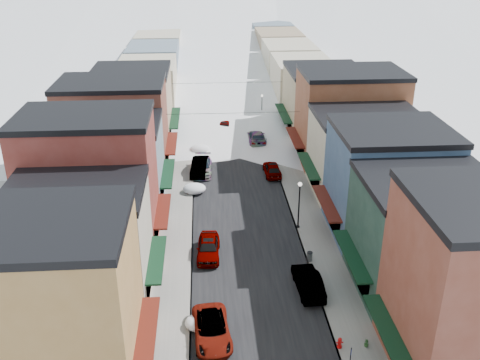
{
  "coord_description": "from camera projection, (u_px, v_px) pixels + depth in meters",
  "views": [
    {
      "loc": [
        -3.61,
        -22.85,
        25.87
      ],
      "look_at": [
        0.0,
        28.4,
        2.45
      ],
      "focal_mm": 40.0,
      "sensor_mm": 36.0,
      "label": 1
    }
  ],
  "objects": [
    {
      "name": "bldg_l_brick_near",
      "position": [
        91.0,
        182.0,
        46.84
      ],
      "size": [
        12.3,
        8.2,
        12.5
      ],
      "color": "maroon",
      "rests_on": "ground"
    },
    {
      "name": "streetlamp_far",
      "position": [
        262.0,
        104.0,
        80.81
      ],
      "size": [
        0.34,
        0.34,
        4.15
      ],
      "color": "black",
      "rests_on": "sidewalk_right"
    },
    {
      "name": "snow_pile_near",
      "position": [
        201.0,
        322.0,
        38.71
      ],
      "size": [
        2.25,
        2.59,
        0.95
      ],
      "color": "white",
      "rests_on": "ground"
    },
    {
      "name": "distant_blocks",
      "position": [
        221.0,
        59.0,
        105.38
      ],
      "size": [
        34.0,
        55.0,
        8.0
      ],
      "color": "gray",
      "rests_on": "ground"
    },
    {
      "name": "bldg_l_brick_far",
      "position": [
        114.0,
        126.0,
        63.0
      ],
      "size": [
        13.3,
        9.2,
        11.0
      ],
      "color": "brown",
      "rests_on": "ground"
    },
    {
      "name": "bldg_r_brick_far",
      "position": [
        349.0,
        117.0,
        65.63
      ],
      "size": [
        13.3,
        9.2,
        11.5
      ],
      "color": "brown",
      "rests_on": "ground"
    },
    {
      "name": "trash_can",
      "position": [
        310.0,
        256.0,
        46.39
      ],
      "size": [
        0.5,
        0.5,
        0.85
      ],
      "color": "#535657",
      "rests_on": "sidewalk_right"
    },
    {
      "name": "bldg_r_green",
      "position": [
        424.0,
        235.0,
        41.47
      ],
      "size": [
        11.3,
        9.2,
        9.5
      ],
      "color": "#1B382E",
      "rests_on": "ground"
    },
    {
      "name": "car_gray_suv",
      "position": [
        272.0,
        169.0,
        63.39
      ],
      "size": [
        1.97,
        4.67,
        1.58
      ],
      "primitive_type": "imported",
      "rotation": [
        0.0,
        0.0,
        3.17
      ],
      "color": "gray",
      "rests_on": "ground"
    },
    {
      "name": "car_lane_white",
      "position": [
        228.0,
        98.0,
        90.98
      ],
      "size": [
        3.35,
        6.28,
        1.68
      ],
      "primitive_type": "imported",
      "rotation": [
        0.0,
        0.0,
        3.05
      ],
      "color": "white",
      "rests_on": "ground"
    },
    {
      "name": "bldg_l_cream",
      "position": [
        80.0,
        244.0,
        40.23
      ],
      "size": [
        11.3,
        8.2,
        9.5
      ],
      "color": "#C0B19A",
      "rests_on": "ground"
    },
    {
      "name": "bldg_l_tan",
      "position": [
        133.0,
        106.0,
        72.35
      ],
      "size": [
        11.3,
        11.2,
        10.0
      ],
      "color": "tan",
      "rests_on": "ground"
    },
    {
      "name": "bldg_l_grayblue",
      "position": [
        113.0,
        163.0,
        55.31
      ],
      "size": [
        11.3,
        9.2,
        9.0
      ],
      "color": "gray",
      "rests_on": "ground"
    },
    {
      "name": "car_silver_wagon",
      "position": [
        202.0,
        167.0,
        63.97
      ],
      "size": [
        2.47,
        5.62,
        1.6
      ],
      "primitive_type": "imported",
      "rotation": [
        0.0,
        0.0,
        -0.04
      ],
      "color": "#979A9F",
      "rests_on": "ground"
    },
    {
      "name": "car_green_sedan",
      "position": [
        308.0,
        282.0,
        42.57
      ],
      "size": [
        2.03,
        5.17,
        1.67
      ],
      "primitive_type": "imported",
      "rotation": [
        0.0,
        0.0,
        3.19
      ],
      "color": "black",
      "rests_on": "ground"
    },
    {
      "name": "snow_pile_far",
      "position": [
        200.0,
        149.0,
        70.15
      ],
      "size": [
        2.54,
        2.77,
        1.08
      ],
      "color": "white",
      "rests_on": "ground"
    },
    {
      "name": "car_lane_silver",
      "position": [
        224.0,
        128.0,
        76.77
      ],
      "size": [
        2.65,
        5.27,
        1.72
      ],
      "primitive_type": "imported",
      "rotation": [
        0.0,
        0.0,
        -0.12
      ],
      "color": "gray",
      "rests_on": "ground"
    },
    {
      "name": "car_dark_hatch",
      "position": [
        200.0,
        167.0,
        63.82
      ],
      "size": [
        2.37,
        5.4,
        1.72
      ],
      "primitive_type": "imported",
      "rotation": [
        0.0,
        0.0,
        -0.11
      ],
      "color": "black",
      "rests_on": "ground"
    },
    {
      "name": "sidewalk_left",
      "position": [
        185.0,
        113.0,
        85.71
      ],
      "size": [
        3.2,
        160.0,
        0.15
      ],
      "primitive_type": "cube",
      "color": "gray",
      "rests_on": "ground"
    },
    {
      "name": "parking_sign",
      "position": [
        350.0,
        359.0,
        33.92
      ],
      "size": [
        0.08,
        0.3,
        2.2
      ],
      "color": "black",
      "rests_on": "sidewalk_right"
    },
    {
      "name": "snow_pile_mid",
      "position": [
        195.0,
        188.0,
        59.11
      ],
      "size": [
        2.52,
        2.75,
        1.07
      ],
      "color": "white",
      "rests_on": "ground"
    },
    {
      "name": "road",
      "position": [
        226.0,
        113.0,
        86.16
      ],
      "size": [
        10.0,
        160.0,
        0.01
      ],
      "primitive_type": "cube",
      "color": "black",
      "rests_on": "ground"
    },
    {
      "name": "overhead_cables",
      "position": [
        230.0,
        96.0,
        72.25
      ],
      "size": [
        16.4,
        15.04,
        0.04
      ],
      "color": "black",
      "rests_on": "ground"
    },
    {
      "name": "fire_hydrant",
      "position": [
        340.0,
        343.0,
        36.59
      ],
      "size": [
        0.47,
        0.36,
        0.81
      ],
      "color": "red",
      "rests_on": "sidewalk_right"
    },
    {
      "name": "bldg_r_cream",
      "position": [
        365.0,
        153.0,
        57.94
      ],
      "size": [
        12.3,
        9.2,
        9.0
      ],
      "color": "beige",
      "rests_on": "ground"
    },
    {
      "name": "car_silver_sedan",
      "position": [
        208.0,
        247.0,
        47.26
      ],
      "size": [
        2.22,
        5.01,
        1.68
      ],
      "primitive_type": "imported",
      "rotation": [
        0.0,
        0.0,
        -0.05
      ],
      "color": "#9FA1A7",
      "rests_on": "ground"
    },
    {
      "name": "planter_far",
      "position": [
        366.0,
        343.0,
        36.69
      ],
      "size": [
        0.44,
        0.44,
        0.56
      ],
      "primitive_type": "imported",
      "rotation": [
        0.0,
        0.0,
        0.66
      ],
      "color": "#325E2B",
      "rests_on": "sidewalk_right"
    },
    {
      "name": "streetlamp_near",
      "position": [
        299.0,
        199.0,
        50.71
      ],
      "size": [
        0.4,
        0.4,
        4.8
      ],
      "color": "black",
      "rests_on": "sidewalk_right"
    },
    {
      "name": "bldg_l_yellow",
      "position": [
        50.0,
        304.0,
        32.1
      ],
      "size": [
        11.3,
        8.7,
        11.5
      ],
      "color": "#AD7B40",
      "rests_on": "ground"
    },
    {
      "name": "bldg_r_blue",
      "position": [
        388.0,
        181.0,
        49.43
      ],
      "size": [
        11.3,
        9.2,
        10.5
      ],
      "color": "#324E71",
      "rests_on": "ground"
    },
    {
      "name": "bldg_r_tan",
      "position": [
        323.0,
        102.0,
        75.05
      ],
      "size": [
        11.3,
        11.2,
        9.5
      ],
      "color": "#9D8B67",
      "rests_on": "ground"
    },
    {
      "name": "curb_right",
      "position": [
        257.0,
        112.0,
        86.46
      ],
      "size": [
        0.1,
        160.0,
        0.15
      ],
      "primitive_type": "cube",
      "color": "slate",
      "rests_on": "ground"
    },
    {
      "name": "sidewalk_right",
      "position": [
        267.0,
        112.0,
        86.56
      ],
      "size": [
        3.2,
        160.0,
        0.15
      ],
      "primitive_type": "cube",
      "color": "gray",
      "rests_on": "ground"
    },
    {
      "name": "curb_left",
      "position": [
        195.0,
        113.0,
        85.81
      ],
      "size": [
        0.1,
        160.0,
        0.15
      ],
      "primitive_type": "cube",
      "color": "slate",
      "rests_on": "ground"
    },
    {
      "name": "car_white_suv",
      "position": [
        212.0,
        329.0,
        37.5
      ],
      "size": [
        2.96,
        5.64,
        1.52
      ],
      "primitive_type": "imported",
      "rotation": [
        0.0,
        0.0,
        0.08
      ],
      "color": "silver",
      "rests_on": "ground"
    },
    {
      "name": "car_black_sedan",
      "position": [
        256.0,
        137.0,
        73.19
      ],
      "size": [
        2.46,
        5.91,
        1.71
      ],
      "primitive_type": "imported",
      "rotation": [
        0.0,
        0.0,
        3.15
      ],
      "color": "black",
      "rests_on": "ground"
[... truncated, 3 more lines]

